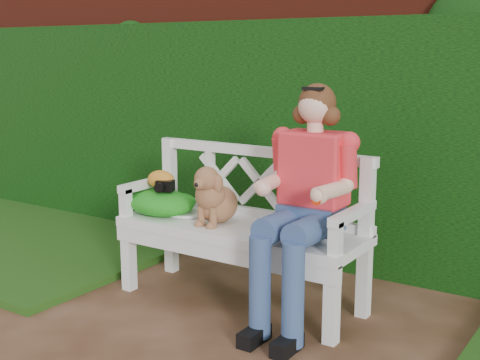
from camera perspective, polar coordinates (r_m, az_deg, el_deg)
The scene contains 10 objects.
brick_wall at distance 4.57m, azimuth 10.30°, elevation 6.37°, with size 10.00×0.30×2.20m, color #5E1C10.
ivy_hedge at distance 4.40m, azimuth 9.05°, elevation 2.94°, with size 10.00×0.18×1.70m, color #15550F.
grass_left at distance 5.46m, azimuth -18.68°, elevation -4.75°, with size 2.60×2.00×0.05m, color #1C4A12.
garden_bench at distance 3.85m, azimuth -0.00°, elevation -7.46°, with size 1.58×0.60×0.48m, color white, non-canonical shape.
seated_woman at distance 3.50m, azimuth 6.21°, elevation -2.87°, with size 0.53×0.71×1.25m, color #CD474B, non-canonical shape.
dog at distance 3.78m, azimuth -2.18°, elevation -1.23°, with size 0.24×0.33×0.36m, color #905D20, non-canonical shape.
tennis_racket at distance 4.04m, azimuth -5.27°, elevation -2.86°, with size 0.53×0.22×0.03m, color silver, non-canonical shape.
green_bag at distance 4.04m, azimuth -7.00°, elevation -1.96°, with size 0.45×0.35×0.15m, color #307626, non-canonical shape.
camera_item at distance 3.99m, azimuth -6.66°, elevation -0.51°, with size 0.10×0.08×0.07m, color black.
baseball_glove at distance 4.06m, azimuth -7.04°, elevation 0.04°, with size 0.19×0.14×0.12m, color orange.
Camera 1 is at (1.79, -2.29, 1.48)m, focal length 48.00 mm.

